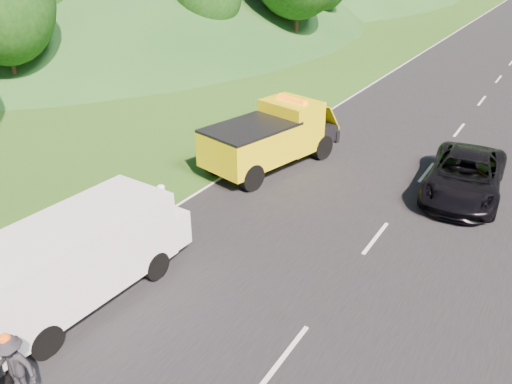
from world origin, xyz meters
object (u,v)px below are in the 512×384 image
Objects in this scene: white_van at (78,256)px; woman at (166,226)px; passing_suv at (461,195)px; tow_truck at (272,136)px; child at (143,252)px; suitcase at (123,230)px.

white_van is 4.27m from woman.
woman is 11.09m from passing_suv.
tow_truck is at bearing 93.16° from white_van.
child is 1.12m from suitcase.
white_van is at bearing -76.19° from tow_truck.
tow_truck reaches higher than passing_suv.
woman is 0.28× the size of passing_suv.
child is at bearing -11.72° from suitcase.
white_van is at bearing 164.03° from woman.
woman reaches higher than suitcase.
passing_suv is at bearing 97.49° from child.
suitcase reaches higher than child.
white_van is at bearing -126.62° from passing_suv.
woman is (-0.45, -6.24, -1.34)m from tow_truck.
suitcase is at bearing -85.57° from tow_truck.
tow_truck reaches higher than woman.
suitcase is (-0.65, -1.32, 0.32)m from woman.
white_van reaches higher than suitcase.
white_van reaches higher than passing_suv.
tow_truck reaches higher than suitcase.
tow_truck is at bearing -173.41° from passing_suv.
tow_truck is 1.19× the size of passing_suv.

